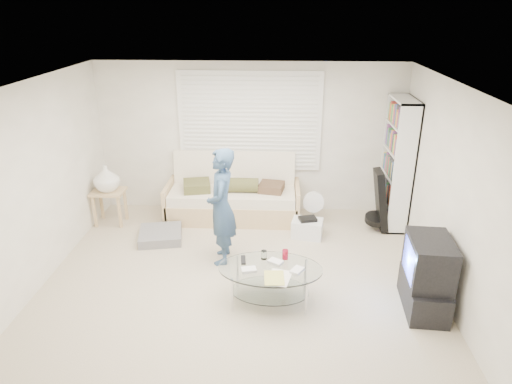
# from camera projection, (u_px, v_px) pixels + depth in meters

# --- Properties ---
(ground) EXTENTS (5.00, 5.00, 0.00)m
(ground) POSITION_uv_depth(u_px,v_px,m) (240.00, 279.00, 5.95)
(ground) COLOR tan
(ground) RESTS_ON ground
(room_shell) EXTENTS (5.02, 4.52, 2.51)m
(room_shell) POSITION_uv_depth(u_px,v_px,m) (241.00, 148.00, 5.76)
(room_shell) COLOR beige
(room_shell) RESTS_ON ground
(window_blinds) EXTENTS (2.32, 0.08, 1.62)m
(window_blinds) POSITION_uv_depth(u_px,v_px,m) (250.00, 122.00, 7.38)
(window_blinds) COLOR silver
(window_blinds) RESTS_ON ground
(futon_sofa) EXTENTS (2.17, 0.88, 1.06)m
(futon_sofa) POSITION_uv_depth(u_px,v_px,m) (233.00, 197.00, 7.55)
(futon_sofa) COLOR tan
(futon_sofa) RESTS_ON ground
(grey_floor_pillow) EXTENTS (0.73, 0.73, 0.14)m
(grey_floor_pillow) POSITION_uv_depth(u_px,v_px,m) (161.00, 235.00, 6.92)
(grey_floor_pillow) COLOR slate
(grey_floor_pillow) RESTS_ON ground
(side_table) EXTENTS (0.50, 0.41, 1.00)m
(side_table) POSITION_uv_depth(u_px,v_px,m) (107.00, 181.00, 7.18)
(side_table) COLOR tan
(side_table) RESTS_ON ground
(bookshelf) EXTENTS (0.32, 0.86, 2.03)m
(bookshelf) POSITION_uv_depth(u_px,v_px,m) (397.00, 164.00, 7.09)
(bookshelf) COLOR white
(bookshelf) RESTS_ON ground
(guitar_case) EXTENTS (0.35, 0.36, 0.98)m
(guitar_case) POSITION_uv_depth(u_px,v_px,m) (380.00, 205.00, 7.07)
(guitar_case) COLOR black
(guitar_case) RESTS_ON ground
(floor_fan) EXTENTS (0.34, 0.23, 0.57)m
(floor_fan) POSITION_uv_depth(u_px,v_px,m) (313.00, 205.00, 7.31)
(floor_fan) COLOR white
(floor_fan) RESTS_ON ground
(storage_bin) EXTENTS (0.51, 0.40, 0.32)m
(storage_bin) POSITION_uv_depth(u_px,v_px,m) (307.00, 228.00, 6.98)
(storage_bin) COLOR white
(storage_bin) RESTS_ON ground
(tv_unit) EXTENTS (0.50, 0.85, 0.90)m
(tv_unit) POSITION_uv_depth(u_px,v_px,m) (427.00, 276.00, 5.22)
(tv_unit) COLOR black
(tv_unit) RESTS_ON ground
(coffee_table) EXTENTS (1.25, 0.82, 0.58)m
(coffee_table) POSITION_uv_depth(u_px,v_px,m) (271.00, 274.00, 5.38)
(coffee_table) COLOR silver
(coffee_table) RESTS_ON ground
(standing_person) EXTENTS (0.42, 0.61, 1.62)m
(standing_person) POSITION_uv_depth(u_px,v_px,m) (222.00, 207.00, 6.09)
(standing_person) COLOR navy
(standing_person) RESTS_ON ground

